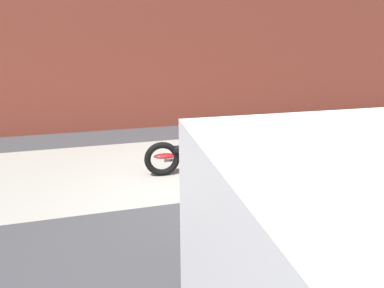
# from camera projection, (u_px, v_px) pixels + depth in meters

# --- Properties ---
(ground_plane) EXTENTS (80.00, 80.00, 0.00)m
(ground_plane) POSITION_uv_depth(u_px,v_px,m) (197.00, 201.00, 5.46)
(ground_plane) COLOR #38383A
(sidewalk_slab) EXTENTS (36.00, 3.50, 0.01)m
(sidewalk_slab) POSITION_uv_depth(u_px,v_px,m) (177.00, 164.00, 7.06)
(sidewalk_slab) COLOR gray
(sidewalk_slab) RESTS_ON ground
(brick_building_wall) EXTENTS (36.00, 0.50, 5.20)m
(brick_building_wall) POSITION_uv_depth(u_px,v_px,m) (153.00, 42.00, 9.39)
(brick_building_wall) COLOR brown
(brick_building_wall) RESTS_ON ground
(motorcycle_red) EXTENTS (2.01, 0.58, 1.03)m
(motorcycle_red) POSITION_uv_depth(u_px,v_px,m) (186.00, 156.00, 6.45)
(motorcycle_red) COLOR black
(motorcycle_red) RESTS_ON ground
(traffic_cone) EXTENTS (0.40, 0.40, 0.55)m
(traffic_cone) POSITION_uv_depth(u_px,v_px,m) (319.00, 141.00, 7.86)
(traffic_cone) COLOR orange
(traffic_cone) RESTS_ON ground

